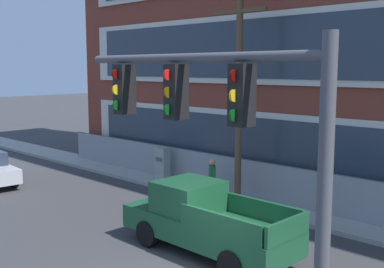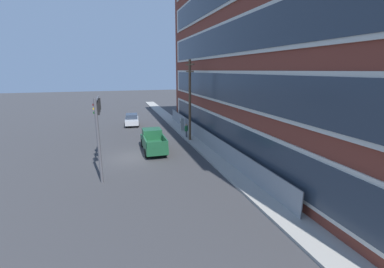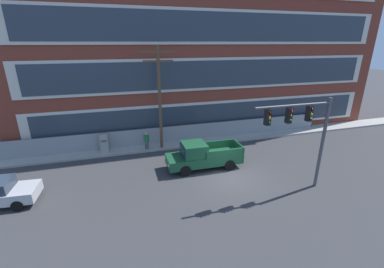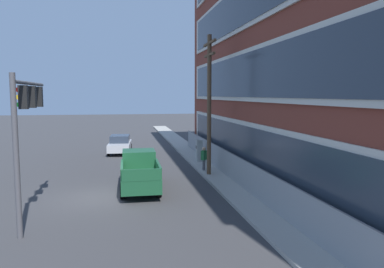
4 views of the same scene
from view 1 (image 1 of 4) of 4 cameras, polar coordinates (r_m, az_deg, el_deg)
The scene contains 7 objects.
sidewalk_building_side at distance 17.71m, azimuth 16.07°, elevation -9.91°, with size 80.00×1.95×0.16m, color #9E9B93.
chain_link_fence at distance 18.68m, azimuth 11.99°, elevation -6.34°, with size 29.38×0.06×1.69m.
traffic_signal_mast at distance 7.19m, azimuth 4.43°, elevation -1.22°, with size 4.99×0.43×5.85m.
pickup_truck_dark_green at distance 14.30m, azimuth 1.46°, elevation -10.21°, with size 5.64×2.07×2.02m.
utility_pole_near_corner at distance 18.42m, azimuth 5.59°, elevation 6.16°, with size 2.79×0.26×8.68m.
electrical_cabinet at distance 22.40m, azimuth -3.53°, elevation -3.82°, with size 0.62×0.44×1.72m.
pedestrian_near_cabinet at distance 19.72m, azimuth 2.41°, elevation -5.09°, with size 0.46×0.44×1.69m.
Camera 1 is at (7.78, -7.90, 5.39)m, focal length 45.00 mm.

